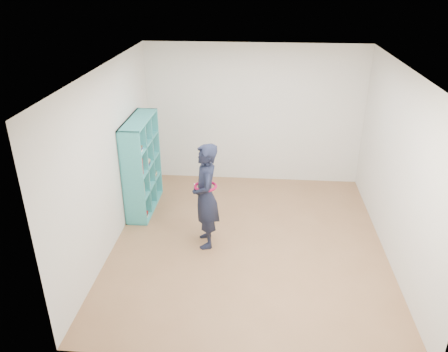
{
  "coord_description": "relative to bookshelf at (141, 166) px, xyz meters",
  "views": [
    {
      "loc": [
        0.1,
        -5.55,
        3.74
      ],
      "look_at": [
        -0.4,
        0.3,
        0.95
      ],
      "focal_mm": 35.0,
      "sensor_mm": 36.0,
      "label": 1
    }
  ],
  "objects": [
    {
      "name": "wall_right",
      "position": [
        3.84,
        -0.92,
        0.52
      ],
      "size": [
        0.02,
        4.5,
        2.6
      ],
      "primitive_type": "cube",
      "color": "silver",
      "rests_on": "floor"
    },
    {
      "name": "smartphone",
      "position": [
        1.05,
        -0.95,
        0.12
      ],
      "size": [
        0.05,
        0.08,
        0.13
      ],
      "rotation": [
        0.22,
        0.0,
        0.48
      ],
      "color": "silver",
      "rests_on": "person"
    },
    {
      "name": "person",
      "position": [
        1.21,
        -0.99,
        0.02
      ],
      "size": [
        0.49,
        0.65,
        1.59
      ],
      "rotation": [
        0.0,
        0.0,
        -1.37
      ],
      "color": "black",
      "rests_on": "floor"
    },
    {
      "name": "wall_left",
      "position": [
        -0.16,
        -0.92,
        0.52
      ],
      "size": [
        0.02,
        4.5,
        2.6
      ],
      "primitive_type": "cube",
      "color": "silver",
      "rests_on": "floor"
    },
    {
      "name": "ceiling",
      "position": [
        1.84,
        -0.92,
        1.82
      ],
      "size": [
        4.5,
        4.5,
        0.0
      ],
      "primitive_type": "plane",
      "color": "white",
      "rests_on": "wall_back"
    },
    {
      "name": "floor",
      "position": [
        1.84,
        -0.92,
        -0.78
      ],
      "size": [
        4.5,
        4.5,
        0.0
      ],
      "primitive_type": "plane",
      "color": "#885F3E",
      "rests_on": "ground"
    },
    {
      "name": "wall_front",
      "position": [
        1.84,
        -3.17,
        0.52
      ],
      "size": [
        4.0,
        0.02,
        2.6
      ],
      "primitive_type": "cube",
      "color": "silver",
      "rests_on": "floor"
    },
    {
      "name": "bookshelf",
      "position": [
        0.0,
        0.0,
        0.0
      ],
      "size": [
        0.35,
        1.2,
        1.6
      ],
      "color": "teal",
      "rests_on": "floor"
    },
    {
      "name": "wall_back",
      "position": [
        1.84,
        1.33,
        0.52
      ],
      "size": [
        4.0,
        0.02,
        2.6
      ],
      "primitive_type": "cube",
      "color": "silver",
      "rests_on": "floor"
    }
  ]
}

